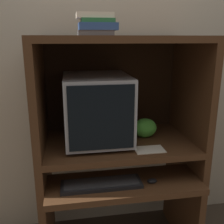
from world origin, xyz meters
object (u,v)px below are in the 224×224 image
at_px(mouse, 152,181).
at_px(crt_monitor, 97,108).
at_px(book_stack, 96,24).
at_px(snack_bag, 145,128).
at_px(keyboard, 101,184).

bearing_deg(mouse, crt_monitor, 137.87).
xyz_separation_m(mouse, book_stack, (-0.28, 0.24, 0.85)).
distance_m(snack_bag, book_stack, 0.69).
relative_size(snack_bag, book_stack, 0.69).
relative_size(mouse, book_stack, 0.26).
xyz_separation_m(keyboard, snack_bag, (0.31, 0.24, 0.23)).
bearing_deg(keyboard, snack_bag, 37.99).
bearing_deg(keyboard, mouse, -3.18).
height_order(mouse, book_stack, book_stack).
bearing_deg(book_stack, snack_bag, 3.29).
xyz_separation_m(keyboard, book_stack, (0.01, 0.23, 0.85)).
bearing_deg(book_stack, crt_monitor, 106.17).
distance_m(mouse, book_stack, 0.92).
bearing_deg(book_stack, keyboard, -92.33).
relative_size(crt_monitor, keyboard, 1.04).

